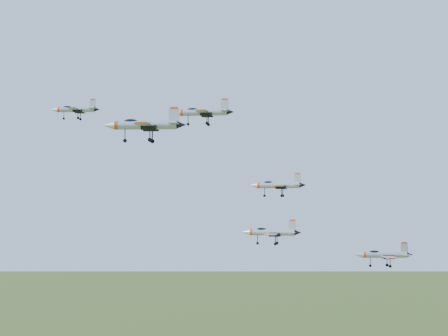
{
  "coord_description": "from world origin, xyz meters",
  "views": [
    {
      "loc": [
        12.67,
        -118.25,
        116.66
      ],
      "look_at": [
        6.58,
        -2.46,
        122.37
      ],
      "focal_mm": 50.0,
      "sensor_mm": 36.0,
      "label": 1
    }
  ],
  "objects": [
    {
      "name": "jet_lead",
      "position": [
        -25.85,
        11.06,
        135.58
      ],
      "size": [
        10.59,
        8.7,
        2.84
      ],
      "rotation": [
        0.0,
        0.0,
        0.02
      ],
      "color": "#AFB4BC"
    },
    {
      "name": "jet_left_low",
      "position": [
        16.54,
        2.45,
        119.3
      ],
      "size": [
        11.09,
        9.28,
        2.97
      ],
      "rotation": [
        0.0,
        0.0,
        -0.16
      ],
      "color": "#AFB4BC"
    },
    {
      "name": "jet_right_high",
      "position": [
        -5.87,
        -17.61,
        128.74
      ],
      "size": [
        13.87,
        11.38,
        3.72
      ],
      "rotation": [
        0.0,
        0.0,
        0.01
      ],
      "color": "#AFB4BC"
    },
    {
      "name": "jet_right_low",
      "position": [
        15.03,
        -9.47,
        110.86
      ],
      "size": [
        10.54,
        8.85,
        2.83
      ],
      "rotation": [
        0.0,
        0.0,
        -0.18
      ],
      "color": "#AFB4BC"
    },
    {
      "name": "jet_left_high",
      "position": [
        2.02,
        1.69,
        133.46
      ],
      "size": [
        12.41,
        10.24,
        3.32
      ],
      "rotation": [
        0.0,
        0.0,
        -0.05
      ],
      "color": "#AFB4BC"
    },
    {
      "name": "jet_trail",
      "position": [
        35.61,
        -2.8,
        106.48
      ],
      "size": [
        10.84,
        8.97,
        2.9
      ],
      "rotation": [
        0.0,
        0.0,
        0.07
      ],
      "color": "#AFB4BC"
    }
  ]
}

